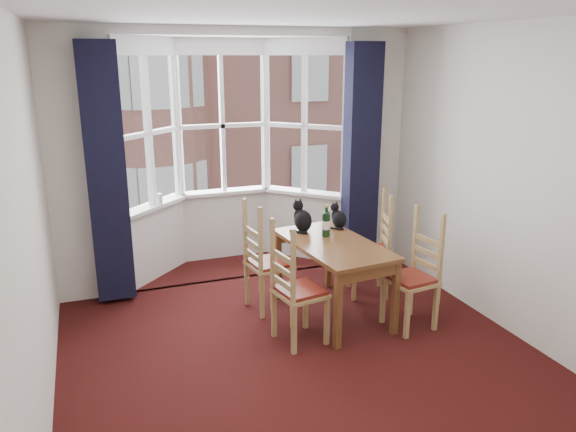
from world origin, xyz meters
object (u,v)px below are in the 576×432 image
chair_left_near (291,295)px  cat_left (302,219)px  chair_right_near (418,278)px  dining_table (333,252)px  candle_tall (160,199)px  wine_bottle (326,223)px  cat_right (339,218)px  chair_left_far (261,266)px  chair_right_far (377,252)px

chair_left_near → cat_left: cat_left is taller
cat_left → chair_right_near: bearing=-49.3°
dining_table → candle_tall: candle_tall is taller
cat_left → wine_bottle: bearing=-58.2°
cat_left → cat_right: size_ratio=1.22×
chair_left_far → cat_right: cat_right is taller
chair_left_far → wine_bottle: wine_bottle is taller
dining_table → cat_left: 0.53m
cat_right → chair_right_far: bearing=-18.0°
wine_bottle → candle_tall: size_ratio=2.66×
candle_tall → chair_left_near: bearing=-67.5°
chair_right_near → wine_bottle: 1.04m
chair_left_near → wine_bottle: size_ratio=2.86×
dining_table → chair_right_far: (0.65, 0.30, -0.18)m
chair_left_far → cat_left: bearing=14.2°
dining_table → chair_right_near: size_ratio=1.52×
dining_table → chair_left_near: chair_left_near is taller
chair_left_near → candle_tall: candle_tall is taller
wine_bottle → chair_right_near: bearing=-46.5°
wine_bottle → candle_tall: bearing=135.7°
chair_right_far → candle_tall: bearing=147.9°
wine_bottle → dining_table: bearing=-93.0°
dining_table → chair_right_far: 0.74m
chair_left_near → cat_right: size_ratio=3.30×
chair_right_far → cat_right: 0.57m
chair_right_far → cat_right: cat_right is taller
chair_left_far → cat_right: bearing=6.3°
dining_table → cat_left: bearing=107.8°
chair_left_near → cat_left: (0.45, 0.87, 0.41)m
cat_left → candle_tall: (-1.29, 1.16, 0.05)m
chair_left_near → cat_left: 1.06m
chair_right_far → candle_tall: (-2.09, 1.31, 0.46)m
chair_left_near → chair_right_near: same height
chair_left_far → cat_left: 0.65m
cat_left → chair_right_far: bearing=-11.0°
chair_right_near → chair_left_near: bearing=176.9°
chair_left_far → dining_table: bearing=-27.6°
dining_table → wine_bottle: (0.01, 0.20, 0.24)m
chair_left_near → cat_left: size_ratio=2.72×
dining_table → chair_right_far: size_ratio=1.52×
dining_table → chair_right_far: chair_right_far is taller
chair_right_far → candle_tall: 2.51m
chair_left_far → wine_bottle: bearing=-11.3°
chair_right_near → cat_left: (-0.81, 0.94, 0.41)m
chair_left_far → chair_right_far: (1.29, -0.03, 0.00)m
chair_right_far → cat_right: size_ratio=3.30×
cat_left → wine_bottle: size_ratio=1.05×
dining_table → chair_right_near: chair_right_near is taller
cat_left → cat_right: 0.40m
chair_right_near → candle_tall: bearing=135.0°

